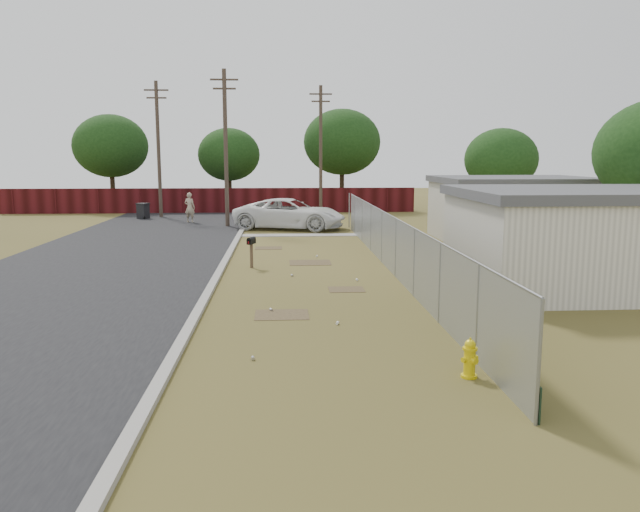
{
  "coord_description": "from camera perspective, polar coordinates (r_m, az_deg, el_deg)",
  "views": [
    {
      "loc": [
        -0.76,
        -20.83,
        4.09
      ],
      "look_at": [
        0.37,
        -2.22,
        1.1
      ],
      "focal_mm": 35.0,
      "sensor_mm": 36.0,
      "label": 1
    }
  ],
  "objects": [
    {
      "name": "pickup_truck",
      "position": [
        35.41,
        -2.77,
        3.88
      ],
      "size": [
        6.79,
        4.45,
        1.74
      ],
      "primitive_type": "imported",
      "rotation": [
        0.0,
        0.0,
        1.3
      ],
      "color": "white",
      "rests_on": "ground"
    },
    {
      "name": "pedestrian",
      "position": [
        39.73,
        -11.82,
        4.37
      ],
      "size": [
        0.79,
        0.64,
        1.87
      ],
      "primitive_type": "imported",
      "rotation": [
        0.0,
        0.0,
        2.82
      ],
      "color": "tan",
      "rests_on": "ground"
    },
    {
      "name": "utility_poles",
      "position": [
        41.6,
        -7.58,
        9.86
      ],
      "size": [
        12.6,
        8.24,
        9.0
      ],
      "color": "#45372E",
      "rests_on": "ground"
    },
    {
      "name": "trash_bin",
      "position": [
        42.86,
        -15.88,
        4.0
      ],
      "size": [
        0.89,
        0.95,
        1.04
      ],
      "color": "black",
      "rests_on": "ground"
    },
    {
      "name": "street",
      "position": [
        29.78,
        -15.05,
        0.93
      ],
      "size": [
        15.1,
        60.0,
        0.12
      ],
      "color": "black",
      "rests_on": "ground"
    },
    {
      "name": "privacy_fence",
      "position": [
        46.24,
        -10.0,
        5.02
      ],
      "size": [
        30.0,
        0.12,
        1.8
      ],
      "primitive_type": "cube",
      "color": "#480F13",
      "rests_on": "ground"
    },
    {
      "name": "ground",
      "position": [
        21.24,
        -1.35,
        -1.99
      ],
      "size": [
        120.0,
        120.0,
        0.0
      ],
      "primitive_type": "plane",
      "color": "brown",
      "rests_on": "ground"
    },
    {
      "name": "scattered_litter",
      "position": [
        18.74,
        -1.07,
        -3.37
      ],
      "size": [
        3.16,
        13.09,
        0.07
      ],
      "color": "silver",
      "rests_on": "ground"
    },
    {
      "name": "horizon_trees",
      "position": [
        44.42,
        -1.42,
        9.8
      ],
      "size": [
        33.32,
        31.94,
        7.78
      ],
      "color": "#332717",
      "rests_on": "ground"
    },
    {
      "name": "mailbox",
      "position": [
        23.11,
        -6.3,
        1.14
      ],
      "size": [
        0.33,
        0.49,
        1.15
      ],
      "color": "brown",
      "rests_on": "ground"
    },
    {
      "name": "chainlink_fence",
      "position": [
        22.44,
        6.53,
        0.61
      ],
      "size": [
        0.1,
        27.06,
        2.02
      ],
      "color": "gray",
      "rests_on": "ground"
    },
    {
      "name": "houses",
      "position": [
        26.27,
        20.05,
        3.03
      ],
      "size": [
        9.3,
        17.24,
        3.1
      ],
      "color": "silver",
      "rests_on": "ground"
    },
    {
      "name": "fire_hydrant",
      "position": [
        12.08,
        13.53,
        -9.14
      ],
      "size": [
        0.4,
        0.4,
        0.77
      ],
      "color": "yellow",
      "rests_on": "ground"
    }
  ]
}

